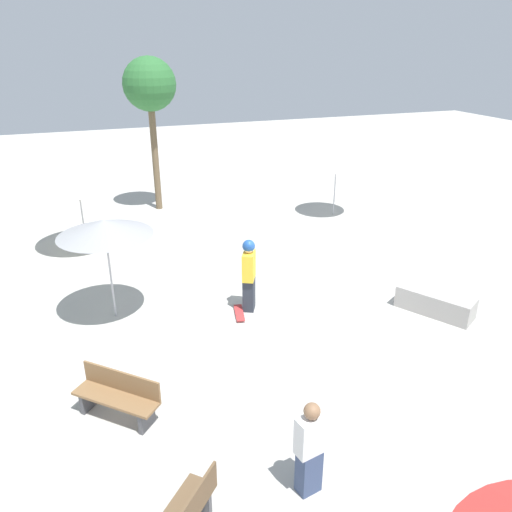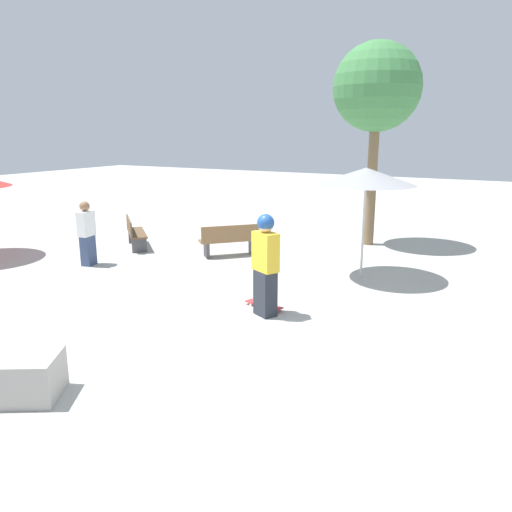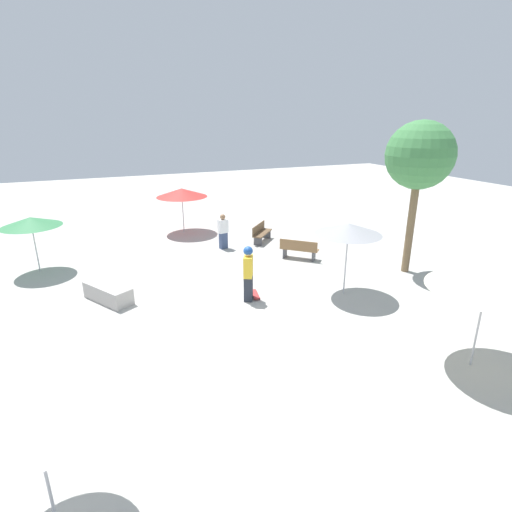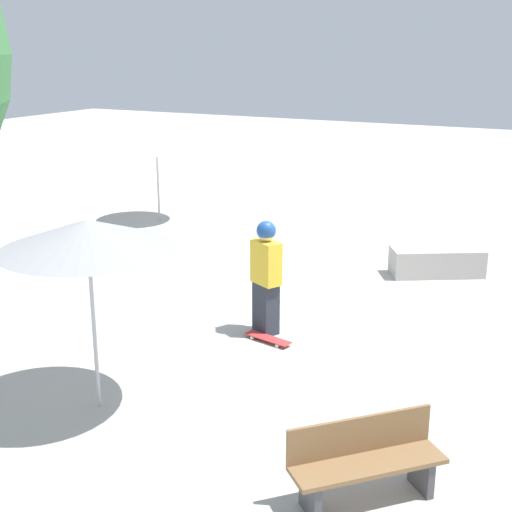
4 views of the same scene
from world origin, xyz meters
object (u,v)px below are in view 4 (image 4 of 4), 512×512
concrete_ledge (437,262)px  shade_umbrella_grey (88,235)px  bench_near (365,461)px  shade_umbrella_white (156,144)px  skateboard (268,338)px  skater_main (266,274)px

concrete_ledge → shade_umbrella_grey: bearing=161.1°
concrete_ledge → shade_umbrella_grey: 8.04m
bench_near → concrete_ledge: bearing=-128.1°
concrete_ledge → shade_umbrella_white: 7.87m
skateboard → shade_umbrella_grey: size_ratio=0.33×
skateboard → shade_umbrella_grey: bearing=-97.6°
skater_main → skateboard: 1.01m
concrete_ledge → skateboard: bearing=161.5°
skater_main → shade_umbrella_white: shade_umbrella_white is taller
skater_main → shade_umbrella_grey: bearing=-77.0°
skateboard → shade_umbrella_white: 8.61m
skater_main → shade_umbrella_white: (5.49, 5.86, 1.00)m
skater_main → skateboard: bearing=-31.1°
skateboard → bench_near: bearing=-37.8°
concrete_ledge → bench_near: size_ratio=1.30×
skateboard → bench_near: (-3.11, -2.64, 0.37)m
skater_main → bench_near: 4.49m
skateboard → shade_umbrella_grey: shade_umbrella_grey is taller
bench_near → shade_umbrella_white: shade_umbrella_white is taller
bench_near → shade_umbrella_grey: shade_umbrella_grey is taller
concrete_ledge → shade_umbrella_white: bearing=80.4°
skater_main → bench_near: skater_main is taller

